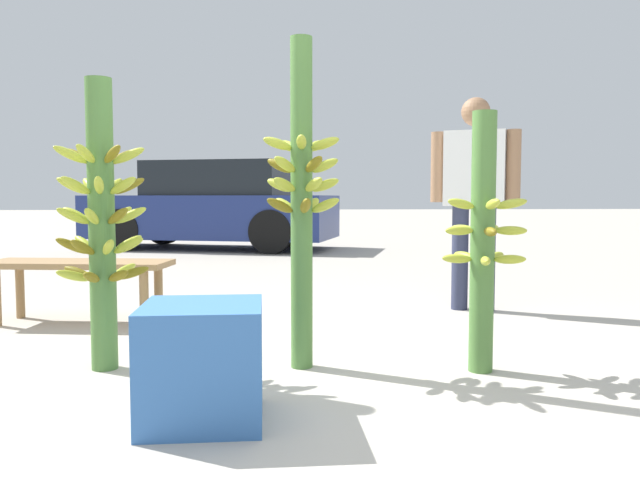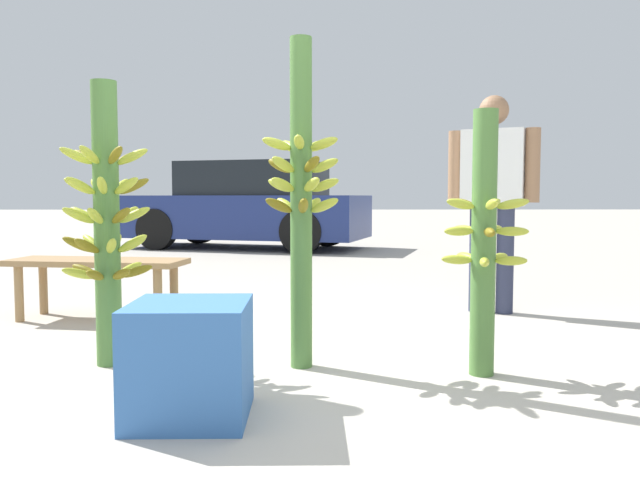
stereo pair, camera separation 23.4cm
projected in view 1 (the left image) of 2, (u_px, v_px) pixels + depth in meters
name	position (u px, v px, depth m)	size (l,w,h in m)	color
ground_plane	(307.00, 396.00, 2.74)	(80.00, 80.00, 0.00)	#B2AA9E
banana_stalk_left	(102.00, 222.00, 3.12)	(0.46, 0.46, 1.46)	#4C7A38
banana_stalk_center	(302.00, 197.00, 3.14)	(0.41, 0.41, 1.67)	#4C7A38
banana_stalk_right	(483.00, 240.00, 3.08)	(0.42, 0.41, 1.29)	#4C7A38
vendor_person	(475.00, 186.00, 4.75)	(0.65, 0.38, 1.62)	#2D334C
market_bench	(79.00, 271.00, 4.29)	(1.29, 0.60, 0.43)	#99754C
parked_car	(215.00, 207.00, 10.48)	(4.37, 2.79, 1.45)	navy
produce_crate	(203.00, 362.00, 2.42)	(0.46, 0.46, 0.46)	#386BB2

